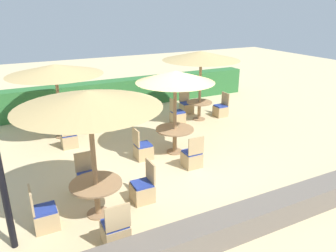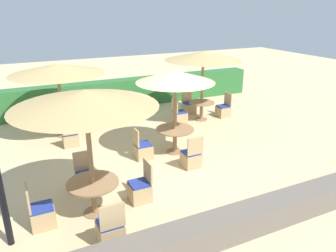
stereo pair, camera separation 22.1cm
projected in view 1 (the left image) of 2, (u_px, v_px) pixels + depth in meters
ground_plane at (178, 163)px, 9.17m from camera, size 40.00×40.00×0.00m
hedge_row at (112, 94)px, 13.90m from camera, size 13.00×0.70×1.17m
stone_border at (255, 217)px, 6.41m from camera, size 10.00×0.56×0.51m
parasol_center at (175, 77)px, 9.05m from camera, size 2.22×2.22×2.45m
round_table_center at (175, 133)px, 9.63m from camera, size 1.12×1.12×0.75m
patio_chair_center_south at (192, 158)px, 8.87m from camera, size 0.46×0.46×0.93m
patio_chair_center_west at (143, 150)px, 9.35m from camera, size 0.46×0.46×0.93m
parasol_back_left at (55, 70)px, 10.20m from camera, size 2.97×2.97×2.43m
round_table_back_left at (61, 121)px, 10.79m from camera, size 1.01×1.01×0.72m
patio_chair_back_left_south at (69, 139)px, 10.10m from camera, size 0.46×0.46×0.93m
patio_chair_back_left_east at (92, 124)px, 11.37m from camera, size 0.46×0.46×0.93m
parasol_front_left at (88, 100)px, 6.06m from camera, size 2.78×2.78×2.68m
round_table_front_left at (96, 190)px, 6.72m from camera, size 1.07×1.07×0.74m
patio_chair_front_left_south at (116, 232)px, 5.98m from camera, size 0.46×0.46×0.93m
patio_chair_front_left_north at (88, 181)px, 7.70m from camera, size 0.46×0.46×0.93m
patio_chair_front_left_west at (45, 217)px, 6.41m from camera, size 0.46×0.46×0.93m
patio_chair_front_left_east at (143, 190)px, 7.32m from camera, size 0.46×0.46×0.93m
parasol_back_right at (201, 56)px, 11.79m from camera, size 2.82×2.82×2.60m
round_table_back_right at (199, 106)px, 12.45m from camera, size 0.96×0.96×0.70m
patio_chair_back_right_north at (186, 107)px, 13.30m from camera, size 0.46×0.46×0.93m
patio_chair_back_right_east at (221, 110)px, 12.92m from camera, size 0.46×0.46×0.93m
patio_chair_back_right_west at (177, 116)px, 12.19m from camera, size 0.46×0.46×0.93m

